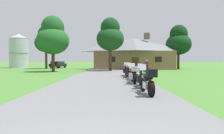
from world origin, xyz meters
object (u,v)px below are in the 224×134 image
at_px(motorcycle_orange_fourth_in_row, 133,73).
at_px(tree_left_near, 53,37).
at_px(metal_silo_distant, 19,51).
at_px(motorcycle_blue_second_in_row, 143,78).
at_px(tree_left_far, 46,40).
at_px(motorcycle_green_farthest_in_row, 127,70).
at_px(motorcycle_orange_third_in_row, 134,75).
at_px(tree_by_lodge_front, 110,36).
at_px(bystander_blue_shirt_beside_signpost, 146,65).
at_px(motorcycle_green_nearest_to_camera, 148,81).
at_px(parked_black_suv_far_left, 58,64).
at_px(bystander_red_shirt_near_lodge, 147,65).
at_px(tree_right_of_lodge, 179,41).
at_px(motorcycle_orange_fifth_in_row, 129,71).

bearing_deg(motorcycle_orange_fourth_in_row, tree_left_near, 118.74).
bearing_deg(metal_silo_distant, motorcycle_blue_second_in_row, -56.25).
xyz_separation_m(motorcycle_blue_second_in_row, metal_silo_distant, (-21.39, 32.01, 3.01)).
height_order(motorcycle_blue_second_in_row, motorcycle_orange_fourth_in_row, same).
bearing_deg(tree_left_far, motorcycle_green_farthest_in_row, -54.04).
bearing_deg(motorcycle_orange_third_in_row, tree_by_lodge_front, 96.31).
bearing_deg(motorcycle_orange_third_in_row, bystander_blue_shirt_beside_signpost, 78.37).
bearing_deg(motorcycle_green_nearest_to_camera, bystander_blue_shirt_beside_signpost, 76.20).
bearing_deg(motorcycle_orange_third_in_row, motorcycle_green_nearest_to_camera, -87.88).
relative_size(motorcycle_orange_fourth_in_row, tree_by_lodge_front, 0.26).
bearing_deg(parked_black_suv_far_left, motorcycle_blue_second_in_row, -56.43).
xyz_separation_m(motorcycle_orange_fourth_in_row, bystander_red_shirt_near_lodge, (3.80, 14.49, 0.33)).
relative_size(motorcycle_orange_fourth_in_row, parked_black_suv_far_left, 0.43).
relative_size(motorcycle_orange_fourth_in_row, bystander_blue_shirt_beside_signpost, 1.25).
relative_size(tree_right_of_lodge, metal_silo_distant, 1.13).
relative_size(motorcycle_green_farthest_in_row, bystander_red_shirt_near_lodge, 1.23).
height_order(motorcycle_green_nearest_to_camera, motorcycle_green_farthest_in_row, same).
bearing_deg(parked_black_suv_far_left, tree_by_lodge_front, -37.49).
height_order(motorcycle_green_nearest_to_camera, tree_left_near, tree_left_near).
bearing_deg(tree_left_near, metal_silo_distant, 127.62).
bearing_deg(motorcycle_orange_third_in_row, metal_silo_distant, 126.09).
bearing_deg(metal_silo_distant, tree_right_of_lodge, -10.48).
relative_size(motorcycle_green_nearest_to_camera, motorcycle_orange_fifth_in_row, 1.00).
xyz_separation_m(motorcycle_green_farthest_in_row, tree_by_lodge_front, (-1.59, 10.06, 4.56)).
relative_size(motorcycle_green_nearest_to_camera, motorcycle_green_farthest_in_row, 1.00).
relative_size(bystander_blue_shirt_beside_signpost, metal_silo_distant, 0.23).
relative_size(motorcycle_orange_third_in_row, metal_silo_distant, 0.29).
xyz_separation_m(motorcycle_orange_third_in_row, bystander_blue_shirt_beside_signpost, (3.86, 17.42, 0.32)).
bearing_deg(metal_silo_distant, motorcycle_green_farthest_in_row, -48.12).
relative_size(motorcycle_orange_fourth_in_row, tree_right_of_lodge, 0.25).
bearing_deg(motorcycle_blue_second_in_row, parked_black_suv_far_left, 113.15).
relative_size(motorcycle_blue_second_in_row, bystander_blue_shirt_beside_signpost, 1.25).
height_order(motorcycle_green_nearest_to_camera, motorcycle_blue_second_in_row, same).
xyz_separation_m(tree_by_lodge_front, metal_silo_distant, (-19.58, 13.54, -1.55)).
bearing_deg(motorcycle_blue_second_in_row, motorcycle_orange_fifth_in_row, 92.32).
height_order(motorcycle_green_farthest_in_row, bystander_blue_shirt_beside_signpost, bystander_blue_shirt_beside_signpost).
xyz_separation_m(motorcycle_orange_third_in_row, metal_silo_distant, (-21.15, 29.94, 3.01)).
bearing_deg(motorcycle_orange_fifth_in_row, bystander_red_shirt_near_lodge, 70.95).
distance_m(tree_by_lodge_front, parked_black_suv_far_left, 17.11).
bearing_deg(tree_left_far, metal_silo_distant, 148.45).
distance_m(tree_left_far, tree_by_lodge_front, 15.28).
height_order(motorcycle_green_farthest_in_row, tree_left_far, tree_left_far).
relative_size(motorcycle_green_nearest_to_camera, tree_left_far, 0.25).
bearing_deg(tree_left_near, parked_black_suv_far_left, 102.08).
relative_size(motorcycle_orange_third_in_row, tree_by_lodge_front, 0.27).
bearing_deg(tree_left_far, motorcycle_orange_fifth_in_row, -56.51).
height_order(bystander_red_shirt_near_lodge, metal_silo_distant, metal_silo_distant).
bearing_deg(tree_right_of_lodge, motorcycle_orange_third_in_row, -114.75).
relative_size(tree_right_of_lodge, tree_left_near, 1.06).
height_order(motorcycle_green_nearest_to_camera, tree_left_far, tree_left_far).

